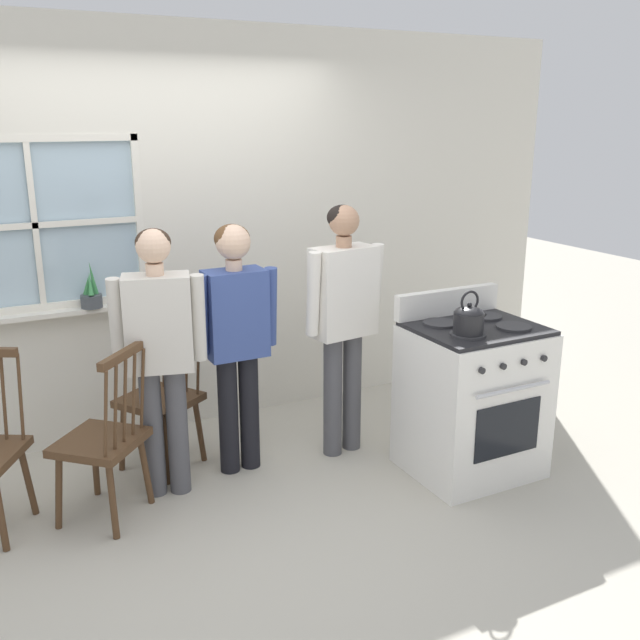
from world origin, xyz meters
name	(u,v)px	position (x,y,z in m)	size (l,w,h in m)	color
ground_plane	(240,520)	(0.00, 0.00, 0.00)	(16.00, 16.00, 0.00)	#B2AD9E
wall_back	(163,237)	(0.04, 1.40, 1.34)	(6.40, 0.16, 2.70)	silver
chair_by_window	(162,398)	(-0.18, 0.83, 0.44)	(0.57, 0.57, 0.96)	#4C331E
chair_center_cluster	(104,442)	(-0.62, 0.37, 0.44)	(0.58, 0.58, 0.96)	#4C331E
person_elderly_left	(159,342)	(-0.26, 0.48, 0.92)	(0.52, 0.30, 1.54)	#4C4C51
person_teen_center	(236,327)	(0.22, 0.56, 0.92)	(0.51, 0.22, 1.52)	black
person_adult_right	(343,309)	(0.90, 0.49, 0.96)	(0.56, 0.26, 1.60)	#4C4C51
stove	(472,398)	(1.48, -0.09, 0.47)	(0.74, 0.68, 1.08)	white
kettle	(469,319)	(1.31, -0.22, 1.02)	(0.21, 0.17, 0.25)	black
potted_plant	(91,295)	(-0.46, 1.31, 1.02)	(0.13, 0.13, 0.30)	#42474C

